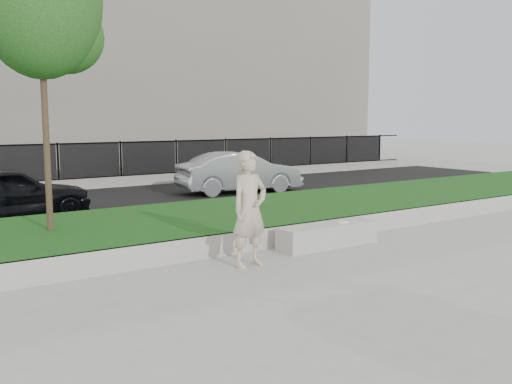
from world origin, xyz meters
TOP-DOWN VIEW (x-y plane):
  - ground at (0.00, 0.00)m, footprint 90.00×90.00m
  - grass_bank at (0.00, 3.00)m, footprint 34.00×4.00m
  - grass_kerb at (0.00, 1.04)m, footprint 34.00×0.08m
  - street at (0.00, 8.50)m, footprint 34.00×7.00m
  - far_pavement at (0.00, 13.00)m, footprint 34.00×3.00m
  - iron_fence at (0.00, 12.00)m, footprint 32.00×0.30m
  - building_facade at (0.00, 20.00)m, footprint 34.00×10.00m
  - stone_bench at (1.22, 0.53)m, footprint 2.11×0.53m
  - man at (-0.82, 0.19)m, footprint 0.75×0.54m
  - book at (1.54, 0.50)m, footprint 0.21×0.16m
  - young_tree at (-3.15, 3.16)m, footprint 2.25×2.15m
  - car_dark at (-3.28, 6.70)m, footprint 3.93×1.95m
  - car_silver at (3.97, 7.86)m, footprint 4.14×1.97m

SIDE VIEW (x-z plane):
  - ground at x=0.00m, z-range 0.00..0.00m
  - street at x=0.00m, z-range 0.00..0.04m
  - far_pavement at x=0.00m, z-range 0.00..0.12m
  - grass_bank at x=0.00m, z-range 0.00..0.40m
  - grass_kerb at x=0.00m, z-range 0.00..0.40m
  - stone_bench at x=1.22m, z-range 0.00..0.43m
  - book at x=1.54m, z-range 0.43..0.46m
  - iron_fence at x=0.00m, z-range -0.21..1.29m
  - car_dark at x=-3.28m, z-range 0.04..1.33m
  - car_silver at x=3.97m, z-range 0.04..1.35m
  - man at x=-0.82m, z-range 0.00..1.91m
  - young_tree at x=-3.15m, z-range 1.65..7.15m
  - building_facade at x=0.00m, z-range 0.00..10.00m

